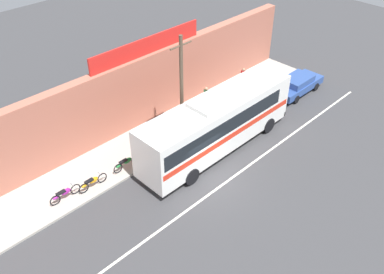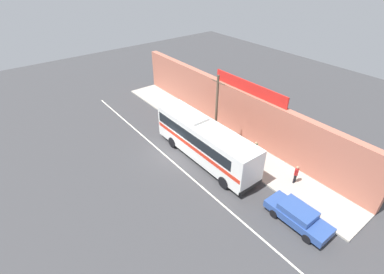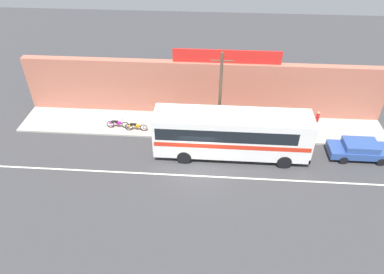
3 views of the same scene
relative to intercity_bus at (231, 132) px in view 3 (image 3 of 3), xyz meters
The scene contains 14 objects.
ground_plane 3.55m from the intercity_bus, 143.58° to the right, with size 70.00×70.00×0.00m, color #3A3A3D.
sidewalk_slab 4.64m from the intercity_bus, 123.71° to the left, with size 30.00×3.60×0.14m, color #A8A399.
storefront_facade 6.10m from the intercity_bus, 112.42° to the left, with size 30.00×0.70×4.80m, color #B26651.
storefront_billboard 6.54m from the intercity_bus, 94.31° to the left, with size 8.64×0.12×1.10m, color red.
road_center_stripe 4.00m from the intercity_bus, 132.75° to the right, with size 30.00×0.14×0.01m, color silver.
intercity_bus is the anchor object (origin of this frame).
parked_car 9.67m from the intercity_bus, ahead, with size 4.57×1.85×1.37m.
utility_pole 2.86m from the intercity_bus, 112.39° to the left, with size 1.60×0.22×7.09m.
motorcycle_blue 8.02m from the intercity_bus, 162.70° to the left, with size 1.83×0.56×0.94m.
motorcycle_red 5.87m from the intercity_bus, 155.34° to the left, with size 1.91×0.56×0.94m.
motorcycle_orange 9.59m from the intercity_bus, 163.93° to the left, with size 1.85×0.56×0.94m.
motorcycle_black 4.69m from the intercity_bus, 147.96° to the left, with size 1.93×0.56×0.94m.
pedestrian_far_right 4.65m from the intercity_bus, 51.12° to the left, with size 0.30×0.48×1.75m.
pedestrian_by_curb 8.00m from the intercity_bus, 27.34° to the left, with size 0.30×0.48×1.66m.
Camera 3 is at (1.00, -18.95, 17.17)m, focal length 33.20 mm.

